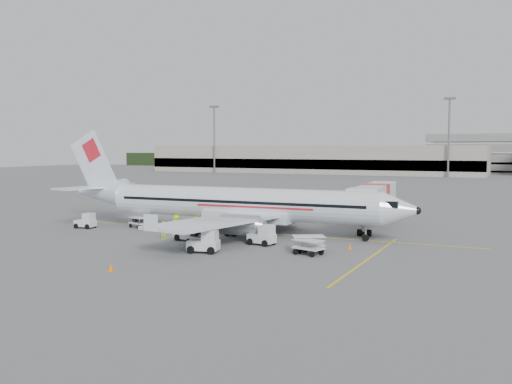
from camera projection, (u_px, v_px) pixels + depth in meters
ground at (247, 232)px, 55.47m from camera, size 360.00×360.00×0.00m
stripe_lead at (247, 232)px, 55.47m from camera, size 44.00×0.20×0.01m
stripe_cross at (369, 258)px, 42.32m from camera, size 0.20×20.00×0.01m
terminal_west at (311, 159)px, 189.40m from camera, size 110.00×22.00×9.00m
treeline at (452, 162)px, 213.15m from camera, size 300.00×3.00×6.00m
mast_west at (214, 140)px, 190.80m from camera, size 3.20×1.20×22.00m
mast_center at (449, 138)px, 158.98m from camera, size 3.20×1.20×22.00m
aircraft at (241, 182)px, 54.49m from camera, size 36.65×29.12×9.89m
jet_bridge at (375, 206)px, 58.63m from camera, size 4.48×17.36×4.51m
belt_loader at (193, 227)px, 50.21m from camera, size 4.64×2.22×2.42m
tug_fore at (262, 235)px, 48.17m from camera, size 2.43×1.65×1.73m
tug_mid at (203, 241)px, 44.60m from camera, size 2.64×1.87×1.85m
tug_aft at (85, 221)px, 58.31m from camera, size 2.10×1.30×1.57m
cart_loaded_a at (201, 236)px, 48.73m from camera, size 2.62×1.75×1.28m
cart_loaded_b at (139, 223)px, 58.46m from camera, size 2.44×1.95×1.11m
cart_empty_a at (309, 244)px, 44.93m from camera, size 2.90×2.52×1.30m
cart_empty_b at (308, 247)px, 43.66m from camera, size 2.55×1.93×1.18m
cone_nose at (350, 246)px, 46.12m from camera, size 0.32×0.32×0.53m
cone_port at (334, 210)px, 72.77m from camera, size 0.35×0.35×0.56m
cone_stbd at (111, 267)px, 37.76m from camera, size 0.38×0.38×0.62m
crew_a at (197, 223)px, 56.08m from camera, size 0.76×0.70×1.73m
crew_b at (175, 221)px, 57.07m from camera, size 1.05×1.14×1.88m
crew_c at (176, 223)px, 55.77m from camera, size 0.69×1.11×1.65m
crew_d at (164, 230)px, 51.12m from camera, size 1.03×0.62×1.64m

